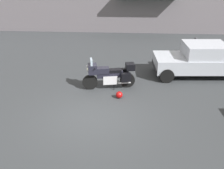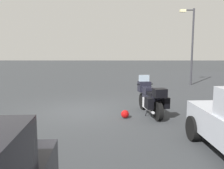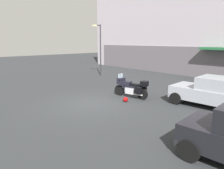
{
  "view_description": "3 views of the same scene",
  "coord_description": "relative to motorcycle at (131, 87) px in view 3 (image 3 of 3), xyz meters",
  "views": [
    {
      "loc": [
        1.28,
        -8.23,
        5.12
      ],
      "look_at": [
        0.72,
        0.36,
        1.15
      ],
      "focal_mm": 43.87,
      "sensor_mm": 36.0,
      "label": 1
    },
    {
      "loc": [
        9.29,
        1.17,
        2.37
      ],
      "look_at": [
        0.34,
        1.12,
        1.08
      ],
      "focal_mm": 40.32,
      "sensor_mm": 36.0,
      "label": 2
    },
    {
      "loc": [
        8.63,
        -6.39,
        3.31
      ],
      "look_at": [
        0.55,
        0.9,
        1.02
      ],
      "focal_mm": 33.17,
      "sensor_mm": 36.0,
      "label": 3
    }
  ],
  "objects": [
    {
      "name": "motorcycle",
      "position": [
        0.0,
        0.0,
        0.0
      ],
      "size": [
        2.24,
        0.97,
        1.36
      ],
      "rotation": [
        0.0,
        0.0,
        3.34
      ],
      "color": "black",
      "rests_on": "ground"
    },
    {
      "name": "ground_plane",
      "position": [
        -0.49,
        -2.49,
        -0.62
      ],
      "size": [
        80.0,
        80.0,
        0.0
      ],
      "primitive_type": "plane",
      "color": "#2D3033"
    },
    {
      "name": "car_sedan_far",
      "position": [
        4.28,
        1.72,
        0.16
      ],
      "size": [
        4.66,
        2.17,
        1.56
      ],
      "rotation": [
        0.0,
        0.0,
        0.06
      ],
      "color": "#9EA3AD",
      "rests_on": "ground"
    },
    {
      "name": "streetlamp_curbside",
      "position": [
        -7.49,
        3.59,
        2.33
      ],
      "size": [
        0.28,
        0.94,
        4.85
      ],
      "color": "#2D2D33",
      "rests_on": "ground"
    },
    {
      "name": "helmet",
      "position": [
        0.44,
        -0.92,
        -0.48
      ],
      "size": [
        0.28,
        0.28,
        0.28
      ],
      "primitive_type": "sphere",
      "color": "#990C0C",
      "rests_on": "ground"
    },
    {
      "name": "building_facade_rear",
      "position": [
        -0.49,
        11.03,
        5.57
      ],
      "size": [
        30.47,
        3.4,
        12.48
      ],
      "color": "#B2A8B2",
      "rests_on": "ground"
    }
  ]
}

